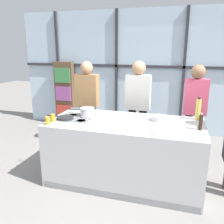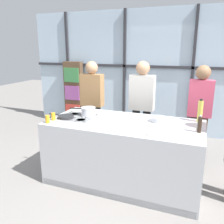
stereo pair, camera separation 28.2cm
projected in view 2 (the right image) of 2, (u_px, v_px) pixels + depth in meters
The scene contains 15 objects.
ground_plane at pixel (123, 180), 3.63m from camera, with size 18.00×18.00×0.00m, color gray.
back_window_wall at pixel (157, 73), 5.40m from camera, with size 6.40×0.10×2.80m.
bookshelf at pixel (74, 94), 6.11m from camera, with size 0.48×0.19×1.62m.
demo_island at pixel (124, 152), 3.51m from camera, with size 2.20×1.05×0.93m.
spectator_far_left at pixel (92, 99), 4.62m from camera, with size 0.43×0.24×1.71m.
spectator_center_left at pixel (142, 103), 4.27m from camera, with size 0.44×0.24×1.74m.
spectator_center_right at pixel (200, 108), 3.93m from camera, with size 0.38×0.24×1.69m.
frying_pan at pixel (66, 117), 3.58m from camera, with size 0.43×0.24×0.04m.
saucepan at pixel (88, 111), 3.70m from camera, with size 0.41×0.23×0.13m.
white_plate at pixel (156, 134), 2.88m from camera, with size 0.23×0.23×0.01m, color white.
mixing_bowl at pixel (159, 119), 3.39m from camera, with size 0.22×0.22×0.07m.
oil_bottle at pixel (200, 111), 3.35m from camera, with size 0.07×0.07×0.33m.
pepper_grinder at pixel (200, 124), 2.94m from camera, with size 0.05×0.05×0.23m.
juice_glass_near at pixel (47, 119), 3.33m from camera, with size 0.06×0.06×0.11m, color orange.
juice_glass_far at pixel (53, 116), 3.46m from camera, with size 0.06×0.06×0.11m, color orange.
Camera 2 is at (0.99, -3.07, 1.96)m, focal length 38.00 mm.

